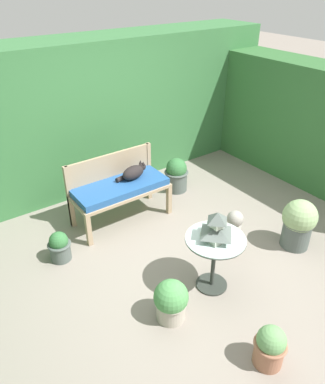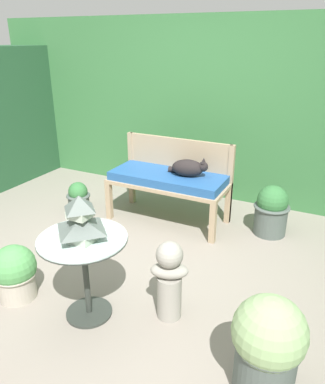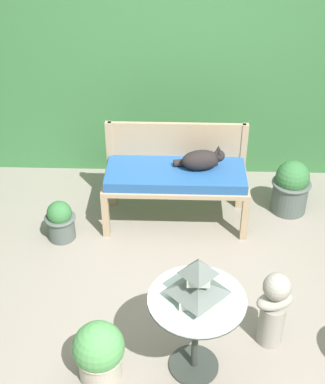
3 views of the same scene
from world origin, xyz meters
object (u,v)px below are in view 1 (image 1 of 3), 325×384
object	(u,v)px
potted_plant_hedge_corner	(298,223)
potted_plant_table_far	(176,175)
patio_table	(215,249)
garden_bust	(234,232)
cat	(134,172)
pagoda_birdhouse	(217,228)
potted_plant_table_near	(171,301)
potted_plant_path_edge	(270,346)
garden_bench	(121,189)
potted_plant_bench_right	(60,246)

from	to	relation	value
potted_plant_hedge_corner	potted_plant_table_far	xyz separation A→B (m)	(-0.37, 1.94, -0.08)
patio_table	garden_bust	bearing A→B (deg)	24.63
cat	patio_table	distance (m)	1.69
pagoda_birdhouse	potted_plant_hedge_corner	distance (m)	1.37
cat	potted_plant_table_near	xyz separation A→B (m)	(-0.70, -1.77, -0.42)
potted_plant_path_edge	cat	bearing A→B (deg)	83.49
garden_bench	cat	world-z (taller)	cat
potted_plant_table_far	potted_plant_table_near	xyz separation A→B (m)	(-1.56, -1.95, -0.04)
patio_table	potted_plant_table_near	distance (m)	0.69
patio_table	pagoda_birdhouse	bearing A→B (deg)	-91.79
cat	potted_plant_bench_right	size ratio (longest dim) A/B	1.20
pagoda_birdhouse	potted_plant_hedge_corner	world-z (taller)	pagoda_birdhouse
pagoda_birdhouse	potted_plant_table_far	size ratio (longest dim) A/B	0.59
garden_bench	potted_plant_bench_right	distance (m)	1.09
garden_bust	potted_plant_bench_right	xyz separation A→B (m)	(-1.70, 1.12, -0.14)
garden_bench	potted_plant_table_near	size ratio (longest dim) A/B	2.87
potted_plant_hedge_corner	pagoda_birdhouse	bearing A→B (deg)	176.32
potted_plant_path_edge	potted_plant_table_far	bearing A→B (deg)	67.70
garden_bust	potted_plant_table_far	bearing A→B (deg)	55.37
cat	potted_plant_path_edge	distance (m)	2.72
garden_bust	potted_plant_hedge_corner	bearing A→B (deg)	-44.56
cat	potted_plant_bench_right	bearing A→B (deg)	-175.86
pagoda_birdhouse	potted_plant_path_edge	size ratio (longest dim) A/B	0.75
garden_bench	potted_plant_hedge_corner	world-z (taller)	potted_plant_hedge_corner
garden_bust	potted_plant_hedge_corner	size ratio (longest dim) A/B	0.96
pagoda_birdhouse	garden_bench	bearing A→B (deg)	95.25
potted_plant_hedge_corner	patio_table	bearing A→B (deg)	176.32
patio_table	potted_plant_table_near	world-z (taller)	patio_table
cat	pagoda_birdhouse	bearing A→B (deg)	-102.86
cat	potted_plant_table_near	world-z (taller)	cat
potted_plant_hedge_corner	garden_bust	bearing A→B (deg)	156.39
cat	potted_plant_bench_right	xyz separation A→B (m)	(-1.24, -0.32, -0.46)
patio_table	potted_plant_bench_right	size ratio (longest dim) A/B	1.71
garden_bust	potted_plant_path_edge	xyz separation A→B (m)	(-0.77, -1.23, -0.12)
pagoda_birdhouse	potted_plant_bench_right	world-z (taller)	pagoda_birdhouse
garden_bust	potted_plant_hedge_corner	distance (m)	0.83
pagoda_birdhouse	potted_plant_table_near	world-z (taller)	pagoda_birdhouse
garden_bust	potted_plant_table_near	distance (m)	1.22
potted_plant_table_near	patio_table	bearing A→B (deg)	8.27
garden_bust	potted_plant_path_edge	size ratio (longest dim) A/B	1.47
garden_bust	potted_plant_table_far	xyz separation A→B (m)	(0.39, 1.61, -0.06)
patio_table	cat	bearing A→B (deg)	87.51
cat	potted_plant_table_far	xyz separation A→B (m)	(0.86, 0.18, -0.38)
pagoda_birdhouse	potted_plant_bench_right	bearing A→B (deg)	130.44
patio_table	pagoda_birdhouse	world-z (taller)	pagoda_birdhouse
potted_plant_table_near	potted_plant_bench_right	bearing A→B (deg)	110.37
cat	pagoda_birdhouse	world-z (taller)	pagoda_birdhouse
cat	garden_bust	world-z (taller)	cat
garden_bust	potted_plant_bench_right	size ratio (longest dim) A/B	1.63
garden_bust	potted_plant_table_near	world-z (taller)	garden_bust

